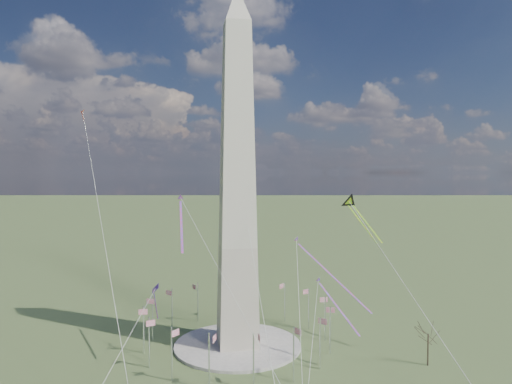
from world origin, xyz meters
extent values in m
plane|color=#485C2E|center=(0.00, 0.00, 0.00)|extent=(2000.00, 2000.00, 0.00)
cylinder|color=beige|center=(0.00, 0.00, 0.40)|extent=(36.00, 36.00, 0.80)
pyramid|color=beige|center=(0.00, 0.00, 95.80)|extent=(9.90, 9.90, 10.00)
cylinder|color=white|center=(26.00, 0.00, 6.50)|extent=(0.36, 0.36, 13.00)
cube|color=red|center=(26.00, 1.30, 11.80)|extent=(2.40, 0.08, 1.50)
cylinder|color=white|center=(24.02, 9.95, 6.50)|extent=(0.36, 0.36, 13.00)
cube|color=red|center=(23.52, 11.15, 11.80)|extent=(2.25, 0.99, 1.50)
cylinder|color=white|center=(18.38, 18.38, 6.50)|extent=(0.36, 0.36, 13.00)
cube|color=red|center=(17.47, 19.30, 11.80)|extent=(1.75, 1.75, 1.50)
cylinder|color=white|center=(9.95, 24.02, 6.50)|extent=(0.36, 0.36, 13.00)
cube|color=red|center=(8.75, 24.52, 11.80)|extent=(0.99, 2.25, 1.50)
cylinder|color=white|center=(0.00, 26.00, 6.50)|extent=(0.36, 0.36, 13.00)
cube|color=red|center=(-1.30, 26.00, 11.80)|extent=(0.08, 2.40, 1.50)
cylinder|color=white|center=(-9.95, 24.02, 6.50)|extent=(0.36, 0.36, 13.00)
cube|color=red|center=(-11.15, 23.52, 11.80)|extent=(0.99, 2.25, 1.50)
cylinder|color=white|center=(-18.38, 18.38, 6.50)|extent=(0.36, 0.36, 13.00)
cube|color=red|center=(-19.30, 17.47, 11.80)|extent=(1.75, 1.75, 1.50)
cylinder|color=white|center=(-24.02, 9.95, 6.50)|extent=(0.36, 0.36, 13.00)
cube|color=red|center=(-24.52, 8.75, 11.80)|extent=(2.25, 0.99, 1.50)
cylinder|color=white|center=(-26.00, 0.00, 6.50)|extent=(0.36, 0.36, 13.00)
cube|color=red|center=(-26.00, -1.30, 11.80)|extent=(2.40, 0.08, 1.50)
cylinder|color=white|center=(-24.02, -9.95, 6.50)|extent=(0.36, 0.36, 13.00)
cube|color=red|center=(-23.52, -11.15, 11.80)|extent=(2.25, 0.99, 1.50)
cylinder|color=white|center=(-18.38, -18.38, 6.50)|extent=(0.36, 0.36, 13.00)
cube|color=red|center=(-17.47, -19.30, 11.80)|extent=(1.75, 1.75, 1.50)
cylinder|color=white|center=(-9.95, -24.02, 6.50)|extent=(0.36, 0.36, 13.00)
cube|color=red|center=(-8.75, -24.52, 11.80)|extent=(0.99, 2.25, 1.50)
cylinder|color=white|center=(0.00, -26.00, 6.50)|extent=(0.36, 0.36, 13.00)
cube|color=red|center=(1.30, -26.00, 11.80)|extent=(0.08, 2.40, 1.50)
cylinder|color=white|center=(9.95, -24.02, 6.50)|extent=(0.36, 0.36, 13.00)
cube|color=red|center=(11.15, -23.52, 11.80)|extent=(0.99, 2.25, 1.50)
cylinder|color=white|center=(18.38, -18.38, 6.50)|extent=(0.36, 0.36, 13.00)
cube|color=red|center=(19.30, -17.47, 11.80)|extent=(1.75, 1.75, 1.50)
cylinder|color=white|center=(24.02, -9.95, 6.50)|extent=(0.36, 0.36, 13.00)
cube|color=red|center=(24.52, -8.75, 11.80)|extent=(2.25, 0.99, 1.50)
cylinder|color=#402E27|center=(46.25, -21.37, 4.10)|extent=(0.37, 0.37, 8.21)
cube|color=yellow|center=(39.51, 1.52, 34.28)|extent=(3.75, 13.98, 10.01)
cube|color=yellow|center=(37.73, 1.10, 34.28)|extent=(3.75, 13.98, 10.01)
cube|color=#3A1A75|center=(-22.67, -0.97, 17.94)|extent=(1.76, 3.02, 2.61)
cube|color=red|center=(-22.67, -0.97, 13.63)|extent=(1.28, 3.23, 9.02)
cube|color=red|center=(23.18, -14.00, 22.34)|extent=(13.82, 19.56, 14.64)
cube|color=red|center=(-15.71, -7.96, 35.93)|extent=(0.66, 18.25, 11.43)
cube|color=red|center=(30.76, 1.64, 8.89)|extent=(6.93, 17.35, 11.46)
cube|color=red|center=(-46.67, 31.31, 69.49)|extent=(1.17, 1.78, 1.42)
cube|color=red|center=(-46.67, 31.31, 67.95)|extent=(0.84, 1.17, 3.23)
cube|color=silver|center=(3.06, 42.27, 69.77)|extent=(1.31, 2.01, 1.60)
cube|color=silver|center=(3.06, 42.27, 68.03)|extent=(0.92, 1.30, 3.66)
camera|label=1|loc=(-17.77, -126.51, 49.43)|focal=32.00mm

